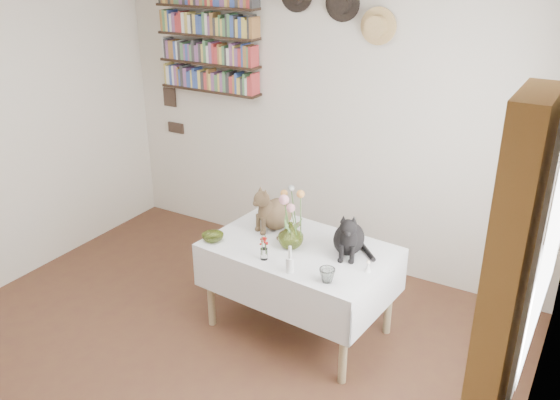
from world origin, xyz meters
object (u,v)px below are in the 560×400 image
Objects in this scene: flower_vase at (291,235)px; bookshelf_unit at (208,40)px; dining_table at (299,268)px; black_cat at (349,231)px; tabby_cat at (277,206)px.

bookshelf_unit reaches higher than flower_vase.
flower_vase is at bearing -36.77° from bookshelf_unit.
black_cat is (0.33, 0.09, 0.33)m from dining_table.
bookshelf_unit is at bearing 133.71° from black_cat.
bookshelf_unit is (-1.21, 0.87, 0.99)m from tabby_cat.
dining_table is at bearing 176.89° from black_cat.
dining_table is at bearing 32.93° from flower_vase.
black_cat is 0.41m from flower_vase.
tabby_cat is 1.05× the size of black_cat.
flower_vase is (-0.38, -0.13, -0.07)m from black_cat.
bookshelf_unit is at bearing 145.07° from dining_table.
flower_vase is 2.10m from bookshelf_unit.
bookshelf_unit is at bearing 172.00° from tabby_cat.
flower_vase is at bearing -14.26° from tabby_cat.
bookshelf_unit reaches higher than tabby_cat.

